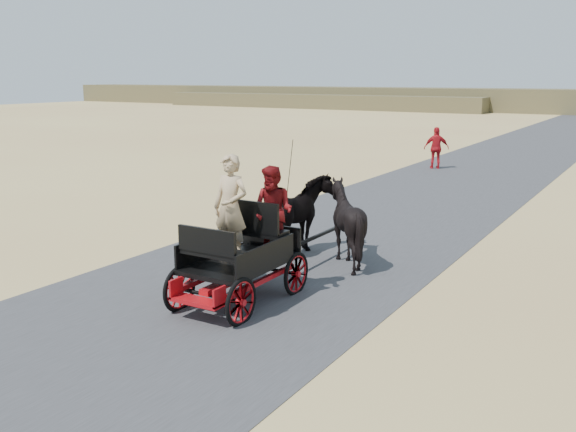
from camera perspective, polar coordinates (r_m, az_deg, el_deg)
The scene contains 9 objects.
ground at distance 11.75m, azimuth -5.33°, elevation -6.56°, with size 140.00×140.00×0.00m, color tan.
road at distance 11.74m, azimuth -5.33°, elevation -6.54°, with size 6.00×140.00×0.01m, color #38383A.
ridge_near at distance 76.35m, azimuth 2.35°, elevation 10.15°, with size 40.00×4.00×1.60m, color brown.
carriage at distance 11.06m, azimuth -4.29°, elevation -5.79°, with size 1.30×2.40×0.72m, color black, non-canonical shape.
horse_left at distance 13.66m, azimuth 1.05°, elevation -0.10°, with size 0.91×2.01×1.70m, color black.
horse_right at distance 13.16m, azimuth 5.20°, elevation -0.63°, with size 1.37×1.54×1.70m, color black.
driver_man at distance 10.89m, azimuth -5.11°, elevation 0.77°, with size 0.66×0.43×1.80m, color tan.
passenger_woman at distance 11.08m, azimuth -1.33°, elevation 0.43°, with size 0.77×0.60×1.58m, color #660C0F.
pedestrian at distance 27.32m, azimuth 13.05°, elevation 5.91°, with size 1.01×0.42×1.73m, color #B5141C.
Camera 1 is at (6.62, -8.92, 3.81)m, focal length 40.00 mm.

